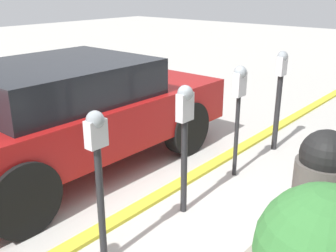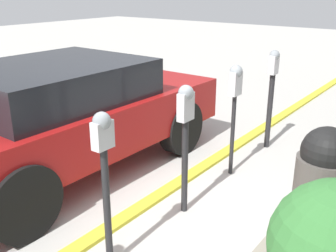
# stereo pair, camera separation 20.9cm
# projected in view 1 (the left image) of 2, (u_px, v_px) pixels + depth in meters

# --- Properties ---
(ground_plane) EXTENTS (40.00, 40.00, 0.00)m
(ground_plane) POSITION_uv_depth(u_px,v_px,m) (162.00, 201.00, 4.37)
(ground_plane) COLOR beige
(curb_strip) EXTENTS (15.33, 0.16, 0.04)m
(curb_strip) POSITION_uv_depth(u_px,v_px,m) (156.00, 197.00, 4.41)
(curb_strip) COLOR gold
(curb_strip) RESTS_ON ground_plane
(parking_meter_second) EXTENTS (0.17, 0.14, 1.38)m
(parking_meter_second) POSITION_uv_depth(u_px,v_px,m) (98.00, 159.00, 3.08)
(parking_meter_second) COLOR #232326
(parking_meter_second) RESTS_ON ground_plane
(parking_meter_middle) EXTENTS (0.18, 0.15, 1.37)m
(parking_meter_middle) POSITION_uv_depth(u_px,v_px,m) (185.00, 125.00, 3.86)
(parking_meter_middle) COLOR #232326
(parking_meter_middle) RESTS_ON ground_plane
(parking_meter_fourth) EXTENTS (0.18, 0.15, 1.39)m
(parking_meter_fourth) POSITION_uv_depth(u_px,v_px,m) (239.00, 94.00, 4.62)
(parking_meter_fourth) COLOR #232326
(parking_meter_fourth) RESTS_ON ground_plane
(parking_meter_farthest) EXTENTS (0.17, 0.14, 1.43)m
(parking_meter_farthest) POSITION_uv_depth(u_px,v_px,m) (280.00, 87.00, 5.45)
(parking_meter_farthest) COLOR #232326
(parking_meter_farthest) RESTS_ON ground_plane
(parked_car_front) EXTENTS (4.10, 1.99, 1.40)m
(parked_car_front) POSITION_uv_depth(u_px,v_px,m) (69.00, 111.00, 4.97)
(parked_car_front) COLOR maroon
(parked_car_front) RESTS_ON ground_plane
(trash_bin) EXTENTS (0.51, 0.51, 1.11)m
(trash_bin) POSITION_uv_depth(u_px,v_px,m) (321.00, 189.00, 3.49)
(trash_bin) COLOR #514C47
(trash_bin) RESTS_ON ground_plane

